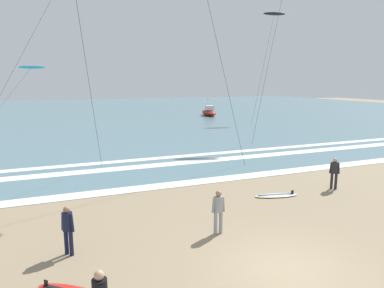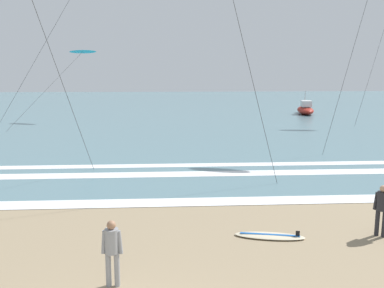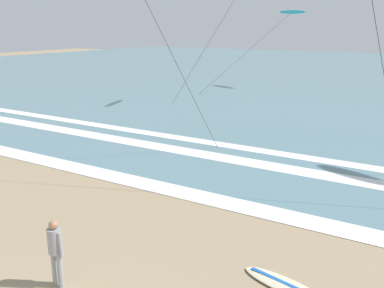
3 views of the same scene
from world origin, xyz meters
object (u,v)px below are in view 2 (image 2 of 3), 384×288
Objects in this scene: offshore_boat at (305,109)px; surfer_mid_group at (382,206)px; surfer_left_far at (112,247)px; kite_cyan_far_left at (82,52)px; surfboard_left_pile at (270,236)px.

surfer_mid_group is at bearing -105.12° from offshore_boat.
offshore_boat is at bearing 74.88° from surfer_mid_group.
offshore_boat reaches higher than surfer_left_far.
kite_cyan_far_left is at bearing 101.56° from surfer_left_far.
surfer_left_far is at bearing -114.23° from offshore_boat.
surfboard_left_pile is (4.37, 2.66, -0.91)m from surfer_left_far.
surfboard_left_pile is (-3.37, 0.12, -0.91)m from surfer_mid_group.
offshore_boat is at bearing 70.04° from surfboard_left_pile.
surfer_mid_group is at bearing -2.00° from surfboard_left_pile.
offshore_boat is at bearing 11.08° from kite_cyan_far_left.
surfer_left_far is 42.97m from offshore_boat.
surfboard_left_pile is 0.40× the size of offshore_boat.
kite_cyan_far_left is (-14.76, 31.82, 5.91)m from surfer_mid_group.
surfer_mid_group is 8.14m from surfer_left_far.
offshore_boat is (9.90, 36.65, -0.40)m from surfer_mid_group.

